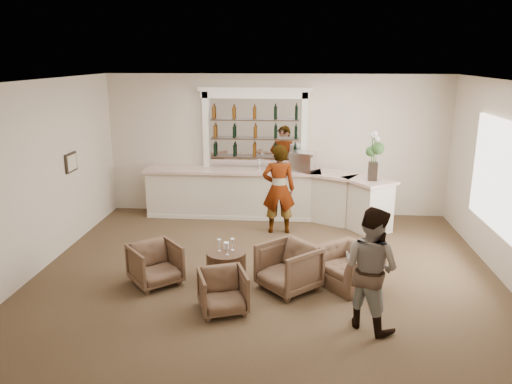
% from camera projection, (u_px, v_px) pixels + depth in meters
% --- Properties ---
extents(ground, '(8.00, 8.00, 0.00)m').
position_uv_depth(ground, '(266.00, 271.00, 8.84)').
color(ground, brown).
rests_on(ground, ground).
extents(room_shell, '(8.04, 7.02, 3.32)m').
position_uv_depth(room_shell, '(279.00, 134.00, 8.89)').
color(room_shell, beige).
rests_on(room_shell, ground).
extents(bar_counter, '(5.72, 1.80, 1.14)m').
position_uv_depth(bar_counter, '(268.00, 195.00, 11.58)').
color(bar_counter, beige).
rests_on(bar_counter, ground).
extents(back_bar_alcove, '(2.64, 0.25, 3.00)m').
position_uv_depth(back_bar_alcove, '(255.00, 130.00, 11.62)').
color(back_bar_alcove, white).
rests_on(back_bar_alcove, ground).
extents(cocktail_table, '(0.67, 0.67, 0.50)m').
position_uv_depth(cocktail_table, '(226.00, 266.00, 8.46)').
color(cocktail_table, '#49351F').
rests_on(cocktail_table, ground).
extents(sommelier, '(0.74, 0.52, 1.93)m').
position_uv_depth(sommelier, '(279.00, 189.00, 10.57)').
color(sommelier, gray).
rests_on(sommelier, ground).
extents(guest, '(1.08, 1.06, 1.75)m').
position_uv_depth(guest, '(371.00, 268.00, 6.83)').
color(guest, gray).
rests_on(guest, ground).
extents(armchair_left, '(1.06, 1.06, 0.69)m').
position_uv_depth(armchair_left, '(155.00, 264.00, 8.28)').
color(armchair_left, brown).
rests_on(armchair_left, ground).
extents(armchair_center, '(0.87, 0.88, 0.63)m').
position_uv_depth(armchair_center, '(223.00, 291.00, 7.39)').
color(armchair_center, brown).
rests_on(armchair_center, ground).
extents(armchair_right, '(1.18, 1.18, 0.77)m').
position_uv_depth(armchair_right, '(288.00, 267.00, 8.06)').
color(armchair_right, brown).
rests_on(armchair_right, ground).
extents(armchair_far, '(1.27, 1.29, 0.63)m').
position_uv_depth(armchair_far, '(349.00, 267.00, 8.24)').
color(armchair_far, brown).
rests_on(armchair_far, ground).
extents(espresso_machine, '(0.63, 0.58, 0.45)m').
position_uv_depth(espresso_machine, '(303.00, 162.00, 11.31)').
color(espresso_machine, silver).
rests_on(espresso_machine, bar_counter).
extents(flower_vase, '(0.28, 0.28, 1.04)m').
position_uv_depth(flower_vase, '(374.00, 153.00, 10.43)').
color(flower_vase, black).
rests_on(flower_vase, bar_counter).
extents(wine_glass_bar_left, '(0.07, 0.07, 0.21)m').
position_uv_depth(wine_glass_bar_left, '(282.00, 166.00, 11.44)').
color(wine_glass_bar_left, white).
rests_on(wine_glass_bar_left, bar_counter).
extents(wine_glass_bar_right, '(0.07, 0.07, 0.21)m').
position_uv_depth(wine_glass_bar_right, '(259.00, 166.00, 11.46)').
color(wine_glass_bar_right, white).
rests_on(wine_glass_bar_right, bar_counter).
extents(wine_glass_tbl_a, '(0.07, 0.07, 0.21)m').
position_uv_depth(wine_glass_tbl_a, '(219.00, 245.00, 8.40)').
color(wine_glass_tbl_a, white).
rests_on(wine_glass_tbl_a, cocktail_table).
extents(wine_glass_tbl_b, '(0.07, 0.07, 0.21)m').
position_uv_depth(wine_glass_tbl_b, '(233.00, 245.00, 8.43)').
color(wine_glass_tbl_b, white).
rests_on(wine_glass_tbl_b, cocktail_table).
extents(wine_glass_tbl_c, '(0.07, 0.07, 0.21)m').
position_uv_depth(wine_glass_tbl_c, '(227.00, 249.00, 8.24)').
color(wine_glass_tbl_c, white).
rests_on(wine_glass_tbl_c, cocktail_table).
extents(napkin_holder, '(0.08, 0.08, 0.12)m').
position_uv_depth(napkin_holder, '(226.00, 245.00, 8.51)').
color(napkin_holder, white).
rests_on(napkin_holder, cocktail_table).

